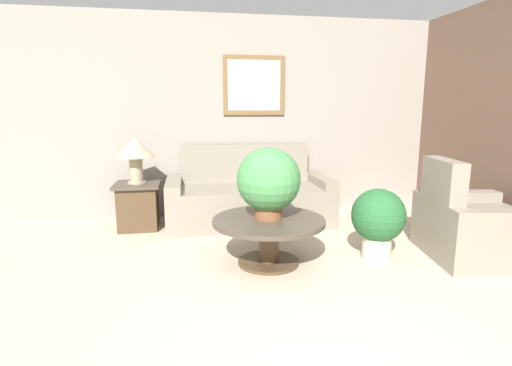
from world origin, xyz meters
The scene contains 9 objects.
ground_plane centered at (0.00, 0.00, 0.00)m, with size 20.00×20.00×0.00m, color #BCAD93.
wall_back centered at (0.00, 3.32, 1.31)m, with size 6.87×0.09×2.60m.
couch_main centered at (-0.14, 2.84, 0.31)m, with size 2.02×0.89×0.96m.
armchair centered at (1.80, 1.30, 0.30)m, with size 1.00×1.09×0.96m.
coffee_table centered at (-0.17, 1.46, 0.31)m, with size 1.04×1.04×0.43m.
side_table centered at (-1.49, 2.82, 0.28)m, with size 0.53×0.53×0.55m.
table_lamp centered at (-1.49, 2.82, 0.94)m, with size 0.45×0.45×0.55m.
potted_plant_on_table centered at (-0.17, 1.49, 0.78)m, with size 0.58×0.58×0.65m.
potted_plant_floor centered at (0.88, 1.40, 0.39)m, with size 0.51×0.51×0.69m.
Camera 1 is at (-0.88, -1.99, 1.44)m, focal length 28.00 mm.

